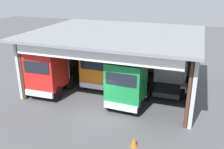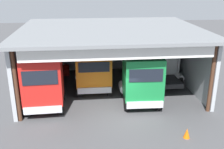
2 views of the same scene
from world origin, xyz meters
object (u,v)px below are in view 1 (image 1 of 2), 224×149
truck_red_center_bay (48,71)px  truck_white_left_bay (172,68)px  traffic_cone (134,142)px  truck_orange_center_left_bay (101,68)px  truck_green_yard_outside (127,83)px  oil_drum (95,65)px  tool_cart (172,73)px

truck_red_center_bay → truck_white_left_bay: bearing=-157.1°
truck_red_center_bay → traffic_cone: bearing=150.3°
truck_orange_center_left_bay → truck_white_left_bay: size_ratio=1.22×
truck_white_left_bay → truck_green_yard_outside: bearing=-122.6°
truck_white_left_bay → oil_drum: size_ratio=4.73×
truck_orange_center_left_bay → tool_cart: bearing=-142.6°
truck_white_left_bay → truck_orange_center_left_bay: bearing=-166.5°
truck_red_center_bay → traffic_cone: size_ratio=8.30×
truck_green_yard_outside → truck_white_left_bay: truck_white_left_bay is taller
truck_orange_center_left_bay → truck_white_left_bay: truck_orange_center_left_bay is taller
tool_cart → truck_red_center_bay: bearing=-142.0°
truck_green_yard_outside → tool_cart: truck_green_yard_outside is taller
tool_cart → traffic_cone: tool_cart is taller
truck_red_center_bay → tool_cart: truck_red_center_bay is taller
truck_white_left_bay → traffic_cone: bearing=-96.8°
tool_cart → truck_green_yard_outside: bearing=-109.4°
tool_cart → traffic_cone: (-0.76, -11.18, -0.22)m
tool_cart → traffic_cone: bearing=-93.9°
truck_orange_center_left_bay → truck_red_center_bay: bearing=39.8°
truck_red_center_bay → truck_orange_center_left_bay: truck_orange_center_left_bay is taller
truck_white_left_bay → tool_cart: 3.10m
truck_red_center_bay → truck_white_left_bay: truck_red_center_bay is taller
truck_red_center_bay → truck_green_yard_outside: 6.42m
truck_green_yard_outside → traffic_cone: size_ratio=8.69×
truck_green_yard_outside → oil_drum: 8.74m
truck_green_yard_outside → truck_white_left_bay: size_ratio=1.14×
traffic_cone → truck_red_center_bay: bearing=152.2°
truck_white_left_bay → tool_cart: bearing=92.4°
truck_orange_center_left_bay → oil_drum: (-2.31, 4.01, -1.25)m
traffic_cone → truck_green_yard_outside: bearing=111.3°
truck_green_yard_outside → oil_drum: size_ratio=5.39×
truck_white_left_bay → oil_drum: 8.53m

